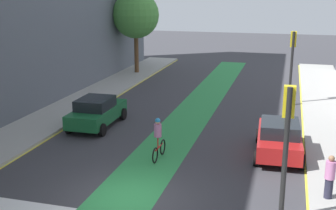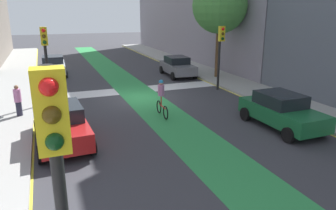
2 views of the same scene
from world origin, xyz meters
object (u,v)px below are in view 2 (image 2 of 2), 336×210
car_silver_right_near (53,66)px  car_green_left_far (281,111)px  traffic_signal_far_right (59,182)px  pedestrian_sidewalk_right_a (18,100)px  car_red_right_far (62,124)px  traffic_signal_near_left (220,46)px  car_grey_left_near (177,66)px  street_tree_near (220,6)px  cyclist_in_lane (162,97)px  traffic_signal_near_right (46,52)px

car_silver_right_near → car_green_left_far: size_ratio=1.01×
traffic_signal_far_right → pedestrian_sidewalk_right_a: size_ratio=2.97×
car_red_right_far → pedestrian_sidewalk_right_a: (1.78, -4.01, 0.13)m
car_red_right_far → traffic_signal_near_left: bearing=-151.4°
traffic_signal_near_left → car_silver_right_near: (10.13, -9.45, -2.14)m
car_grey_left_near → car_red_right_far: size_ratio=1.00×
traffic_signal_far_right → car_green_left_far: traffic_signal_far_right is taller
car_grey_left_near → street_tree_near: bearing=141.3°
street_tree_near → cyclist_in_lane: bearing=44.8°
traffic_signal_far_right → car_red_right_far: (-0.35, -9.02, -2.39)m
car_grey_left_near → pedestrian_sidewalk_right_a: pedestrian_sidewalk_right_a is taller
car_green_left_far → pedestrian_sidewalk_right_a: bearing=-27.0°
cyclist_in_lane → traffic_signal_near_right: bearing=-36.4°
car_red_right_far → car_green_left_far: bearing=169.9°
traffic_signal_far_right → car_silver_right_near: bearing=-91.5°
cyclist_in_lane → car_grey_left_near: bearing=-117.3°
car_green_left_far → pedestrian_sidewalk_right_a: pedestrian_sidewalk_right_a is taller
car_red_right_far → car_green_left_far: same height
street_tree_near → traffic_signal_near_left: bearing=62.4°
traffic_signal_far_right → traffic_signal_near_left: bearing=-126.2°
street_tree_near → car_silver_right_near: bearing=-26.8°
car_silver_right_near → traffic_signal_near_right: bearing=86.8°
traffic_signal_near_left → car_green_left_far: (1.00, 7.33, -2.14)m
traffic_signal_near_left → car_grey_left_near: (0.72, -5.44, -2.14)m
pedestrian_sidewalk_right_a → street_tree_near: bearing=-160.0°
cyclist_in_lane → car_green_left_far: bearing=141.5°
traffic_signal_far_right → pedestrian_sidewalk_right_a: (1.43, -13.04, -2.26)m
car_green_left_far → street_tree_near: 12.06m
car_grey_left_near → pedestrian_sidewalk_right_a: 13.46m
car_red_right_far → car_green_left_far: size_ratio=1.01×
street_tree_near → traffic_signal_far_right: bearing=55.3°
traffic_signal_near_right → traffic_signal_near_left: 10.66m
traffic_signal_near_right → car_silver_right_near: (-0.53, -9.39, -2.23)m
car_grey_left_near → cyclist_in_lane: size_ratio=2.31×
car_grey_left_near → car_green_left_far: same height
traffic_signal_near_left → car_red_right_far: bearing=28.6°
traffic_signal_near_left → car_red_right_far: (10.39, 5.65, -2.14)m
traffic_signal_near_left → street_tree_near: size_ratio=0.57×
car_green_left_far → street_tree_near: bearing=-104.5°
traffic_signal_near_right → traffic_signal_near_left: traffic_signal_near_right is taller
traffic_signal_near_right → street_tree_near: 13.13m
traffic_signal_far_right → cyclist_in_lane: traffic_signal_far_right is taller
car_green_left_far → cyclist_in_lane: bearing=-38.5°
cyclist_in_lane → street_tree_near: street_tree_near is taller
pedestrian_sidewalk_right_a → car_red_right_far: bearing=113.9°
car_grey_left_near → street_tree_near: street_tree_near is taller
street_tree_near → car_grey_left_near: bearing=-38.7°
car_red_right_far → pedestrian_sidewalk_right_a: bearing=-66.1°
car_green_left_far → traffic_signal_near_right: bearing=-37.4°
traffic_signal_far_right → car_silver_right_near: traffic_signal_far_right is taller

